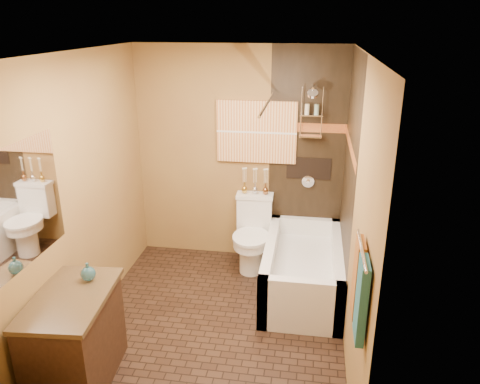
% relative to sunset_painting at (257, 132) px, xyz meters
% --- Properties ---
extents(floor, '(3.00, 3.00, 0.00)m').
position_rel_sunset_painting_xyz_m(floor, '(-0.20, -1.48, -1.55)').
color(floor, black).
rests_on(floor, ground).
extents(wall_left, '(0.02, 3.00, 2.50)m').
position_rel_sunset_painting_xyz_m(wall_left, '(-1.40, -1.48, -0.30)').
color(wall_left, olive).
rests_on(wall_left, floor).
extents(wall_right, '(0.02, 3.00, 2.50)m').
position_rel_sunset_painting_xyz_m(wall_right, '(1.00, -1.48, -0.30)').
color(wall_right, olive).
rests_on(wall_right, floor).
extents(wall_back, '(2.40, 0.02, 2.50)m').
position_rel_sunset_painting_xyz_m(wall_back, '(-0.20, 0.02, -0.30)').
color(wall_back, olive).
rests_on(wall_back, floor).
extents(wall_front, '(2.40, 0.02, 2.50)m').
position_rel_sunset_painting_xyz_m(wall_front, '(-0.20, -2.98, -0.30)').
color(wall_front, olive).
rests_on(wall_front, floor).
extents(ceiling, '(3.00, 3.00, 0.00)m').
position_rel_sunset_painting_xyz_m(ceiling, '(-0.20, -1.48, 0.95)').
color(ceiling, silver).
rests_on(ceiling, wall_back).
extents(alcove_tile_back, '(0.85, 0.01, 2.50)m').
position_rel_sunset_painting_xyz_m(alcove_tile_back, '(0.57, 0.01, -0.30)').
color(alcove_tile_back, black).
rests_on(alcove_tile_back, wall_back).
extents(alcove_tile_right, '(0.01, 1.50, 2.50)m').
position_rel_sunset_painting_xyz_m(alcove_tile_right, '(0.99, -0.73, -0.30)').
color(alcove_tile_right, black).
rests_on(alcove_tile_right, wall_right).
extents(mosaic_band_back, '(0.85, 0.01, 0.10)m').
position_rel_sunset_painting_xyz_m(mosaic_band_back, '(0.57, 0.00, 0.07)').
color(mosaic_band_back, '#96391B').
rests_on(mosaic_band_back, alcove_tile_back).
extents(mosaic_band_right, '(0.01, 1.50, 0.10)m').
position_rel_sunset_painting_xyz_m(mosaic_band_right, '(0.98, -0.73, 0.07)').
color(mosaic_band_right, '#96391B').
rests_on(mosaic_band_right, alcove_tile_right).
extents(alcove_niche, '(0.50, 0.01, 0.25)m').
position_rel_sunset_painting_xyz_m(alcove_niche, '(0.60, 0.01, -0.40)').
color(alcove_niche, black).
rests_on(alcove_niche, alcove_tile_back).
extents(shower_fixtures, '(0.24, 0.33, 1.16)m').
position_rel_sunset_painting_xyz_m(shower_fixtures, '(0.60, -0.10, 0.12)').
color(shower_fixtures, silver).
rests_on(shower_fixtures, floor).
extents(curtain_rod, '(0.03, 1.55, 0.03)m').
position_rel_sunset_painting_xyz_m(curtain_rod, '(0.20, -0.73, 0.47)').
color(curtain_rod, silver).
rests_on(curtain_rod, wall_back).
extents(towel_bar, '(0.02, 0.55, 0.02)m').
position_rel_sunset_painting_xyz_m(towel_bar, '(0.95, -2.53, -0.10)').
color(towel_bar, silver).
rests_on(towel_bar, wall_right).
extents(towel_teal, '(0.05, 0.22, 0.52)m').
position_rel_sunset_painting_xyz_m(towel_teal, '(0.96, -2.66, -0.37)').
color(towel_teal, '#1D4F61').
rests_on(towel_teal, towel_bar).
extents(towel_rust, '(0.05, 0.22, 0.52)m').
position_rel_sunset_painting_xyz_m(towel_rust, '(0.96, -2.40, -0.37)').
color(towel_rust, brown).
rests_on(towel_rust, towel_bar).
extents(sunset_painting, '(0.90, 0.04, 0.70)m').
position_rel_sunset_painting_xyz_m(sunset_painting, '(0.00, 0.00, 0.00)').
color(sunset_painting, '#CB692F').
rests_on(sunset_painting, wall_back).
extents(vanity_mirror, '(0.01, 1.00, 0.90)m').
position_rel_sunset_painting_xyz_m(vanity_mirror, '(-1.39, -2.33, -0.05)').
color(vanity_mirror, white).
rests_on(vanity_mirror, wall_left).
extents(bathtub, '(0.80, 1.50, 0.55)m').
position_rel_sunset_painting_xyz_m(bathtub, '(0.60, -0.73, -1.33)').
color(bathtub, white).
rests_on(bathtub, floor).
extents(toilet, '(0.43, 0.63, 0.84)m').
position_rel_sunset_painting_xyz_m(toilet, '(0.00, -0.27, -1.13)').
color(toilet, white).
rests_on(toilet, floor).
extents(vanity, '(0.62, 0.94, 0.79)m').
position_rel_sunset_painting_xyz_m(vanity, '(-1.12, -2.33, -1.15)').
color(vanity, black).
rests_on(vanity, floor).
extents(teal_bottle, '(0.14, 0.14, 0.19)m').
position_rel_sunset_painting_xyz_m(teal_bottle, '(-1.07, -2.09, -0.68)').
color(teal_bottle, '#225966').
rests_on(teal_bottle, vanity).
extents(bud_vases, '(0.31, 0.06, 0.30)m').
position_rel_sunset_painting_xyz_m(bud_vases, '(0.00, -0.09, -0.55)').
color(bud_vases, gold).
rests_on(bud_vases, toilet).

